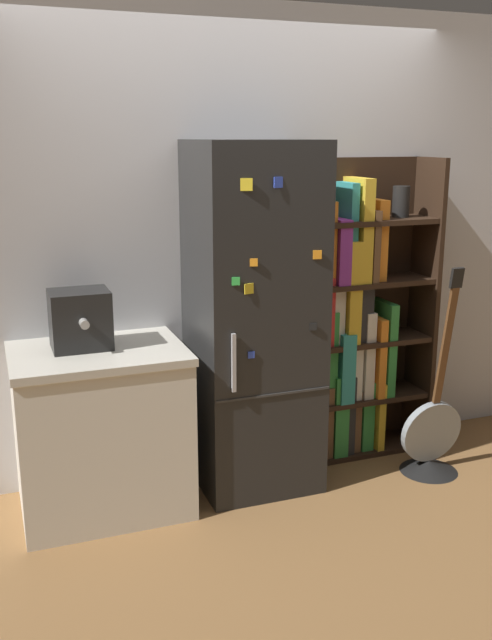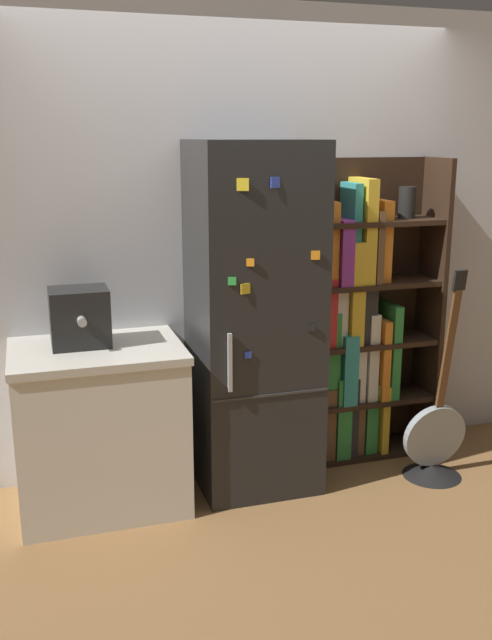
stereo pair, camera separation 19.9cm
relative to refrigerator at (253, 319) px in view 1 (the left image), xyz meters
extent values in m
plane|color=olive|center=(0.00, -0.15, -0.94)|extent=(16.00, 16.00, 0.00)
cube|color=silver|center=(0.00, 0.32, 0.36)|extent=(8.00, 0.05, 2.60)
cube|color=black|center=(0.00, 0.00, 0.00)|extent=(0.64, 0.60, 1.88)
cube|color=#333333|center=(0.00, -0.30, -0.33)|extent=(0.62, 0.01, 0.01)
cube|color=#B2B2B7|center=(-0.22, -0.31, -0.13)|extent=(0.02, 0.02, 0.30)
cube|color=orange|center=(0.22, -0.30, 0.39)|extent=(0.04, 0.01, 0.04)
cube|color=yellow|center=(-0.15, -0.30, 0.74)|extent=(0.06, 0.02, 0.06)
cube|color=green|center=(-0.21, -0.30, 0.28)|extent=(0.04, 0.01, 0.04)
cube|color=yellow|center=(-0.14, -0.30, 0.24)|extent=(0.05, 0.02, 0.05)
cube|color=blue|center=(-0.13, -0.30, -0.10)|extent=(0.03, 0.01, 0.03)
cube|color=blue|center=(0.01, -0.30, 0.74)|extent=(0.05, 0.02, 0.05)
cube|color=orange|center=(-0.12, -0.30, 0.37)|extent=(0.04, 0.02, 0.04)
cube|color=black|center=(0.21, -0.30, 0.01)|extent=(0.04, 0.01, 0.04)
cube|color=black|center=(0.42, 0.14, -0.05)|extent=(0.03, 0.32, 1.78)
cube|color=black|center=(1.16, 0.14, -0.05)|extent=(0.03, 0.32, 1.78)
cube|color=black|center=(0.79, 0.28, -0.05)|extent=(0.77, 0.03, 1.78)
cube|color=black|center=(0.79, 0.14, -0.93)|extent=(0.71, 0.29, 0.03)
cube|color=black|center=(0.79, 0.14, -0.59)|extent=(0.71, 0.29, 0.03)
cube|color=black|center=(0.79, 0.14, -0.23)|extent=(0.71, 0.29, 0.03)
cube|color=black|center=(0.79, 0.14, 0.13)|extent=(0.71, 0.29, 0.03)
cube|color=black|center=(0.79, 0.14, 0.48)|extent=(0.71, 0.29, 0.03)
cube|color=brown|center=(0.48, 0.15, -0.69)|extent=(0.07, 0.26, 0.44)
cube|color=#338C3F|center=(0.57, 0.13, -0.66)|extent=(0.09, 0.26, 0.50)
cube|color=#262628|center=(0.64, 0.14, -0.67)|extent=(0.05, 0.25, 0.49)
cube|color=brown|center=(0.69, 0.14, -0.72)|extent=(0.04, 0.22, 0.39)
cube|color=#338C3F|center=(0.76, 0.14, -0.69)|extent=(0.08, 0.23, 0.43)
cube|color=gold|center=(0.84, 0.13, -0.70)|extent=(0.04, 0.26, 0.42)
cube|color=#338C3F|center=(0.49, 0.15, -0.29)|extent=(0.09, 0.25, 0.55)
cube|color=teal|center=(0.59, 0.13, -0.36)|extent=(0.09, 0.27, 0.42)
cube|color=silver|center=(0.68, 0.15, -0.36)|extent=(0.06, 0.23, 0.42)
cube|color=silver|center=(0.75, 0.14, -0.31)|extent=(0.06, 0.24, 0.53)
cube|color=orange|center=(0.82, 0.13, -0.33)|extent=(0.05, 0.27, 0.49)
cube|color=#338C3F|center=(0.89, 0.13, -0.29)|extent=(0.05, 0.25, 0.57)
cube|color=red|center=(0.48, 0.14, -0.02)|extent=(0.06, 0.25, 0.40)
cube|color=silver|center=(0.55, 0.15, -0.01)|extent=(0.07, 0.23, 0.40)
cube|color=gold|center=(0.63, 0.13, 0.09)|extent=(0.08, 0.27, 0.60)
cube|color=#262628|center=(0.72, 0.13, -0.03)|extent=(0.09, 0.21, 0.37)
cube|color=orange|center=(0.48, 0.15, 0.38)|extent=(0.06, 0.23, 0.47)
cube|color=purple|center=(0.55, 0.14, 0.33)|extent=(0.08, 0.27, 0.37)
cube|color=teal|center=(0.62, 0.14, 0.42)|extent=(0.05, 0.21, 0.57)
cube|color=gold|center=(0.69, 0.14, 0.44)|extent=(0.07, 0.27, 0.59)
cube|color=brown|center=(0.75, 0.13, 0.35)|extent=(0.04, 0.25, 0.41)
cube|color=orange|center=(0.81, 0.15, 0.37)|extent=(0.06, 0.22, 0.47)
cylinder|color=black|center=(0.97, 0.14, 0.59)|extent=(0.10, 0.10, 0.18)
cube|color=silver|center=(-0.84, -0.02, -0.53)|extent=(0.84, 0.63, 0.83)
cube|color=beige|center=(-0.84, -0.02, -0.10)|extent=(0.86, 0.65, 0.04)
cube|color=black|center=(-0.91, 0.04, 0.07)|extent=(0.29, 0.24, 0.29)
cylinder|color=#A5A39E|center=(-0.91, -0.11, 0.09)|extent=(0.04, 0.06, 0.04)
cone|color=black|center=(1.00, -0.27, -0.91)|extent=(0.34, 0.34, 0.06)
cylinder|color=gray|center=(1.00, -0.27, -0.69)|extent=(0.37, 0.10, 0.38)
cube|color=brown|center=(1.00, -0.34, -0.16)|extent=(0.04, 0.12, 0.69)
cube|color=black|center=(1.00, -0.40, 0.23)|extent=(0.07, 0.04, 0.11)
camera|label=1|loc=(-1.33, -3.47, 0.96)|focal=40.00mm
camera|label=2|loc=(-1.14, -3.54, 0.96)|focal=40.00mm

